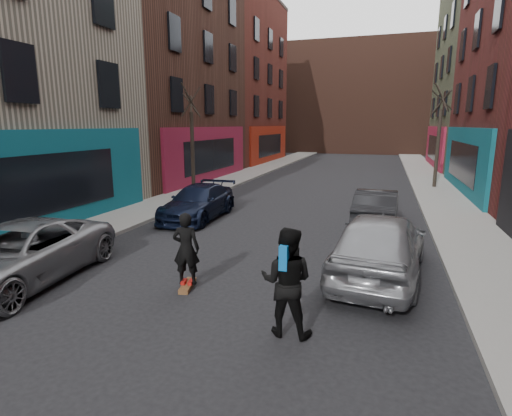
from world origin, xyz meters
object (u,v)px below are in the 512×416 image
Objects in this scene: parked_left_far at (17,255)px; pedestrian at (287,281)px; tree_right_far at (440,127)px; skateboard at (188,286)px; parked_left_end at (198,202)px; parked_right_far at (380,244)px; skateboarder at (186,249)px; parked_right_end at (377,207)px; tree_left_far at (192,130)px.

parked_left_far is 2.59× the size of pedestrian.
tree_right_far is 8.50× the size of skateboard.
parked_right_far reaches higher than parked_left_end.
parked_left_end is (1.07, 7.31, -0.05)m from parked_left_far.
tree_right_far reaches higher than skateboarder.
skateboarder reaches higher than skateboard.
parked_left_end is at bearing -55.43° from pedestrian.
parked_left_far is 1.12× the size of parked_left_end.
pedestrian is (-1.33, -8.64, 0.30)m from parked_right_end.
pedestrian is (2.61, -1.28, 0.93)m from skateboard.
tree_left_far is at bearing 91.26° from parked_left_far.
parked_right_far is 4.67m from skateboard.
parked_left_far is 4.03m from skateboard.
parked_right_end is at bearing -106.82° from tree_right_far.
tree_right_far is at bearing -124.43° from skateboarder.
tree_left_far is 8.12× the size of skateboard.
parked_right_far is 5.32m from parked_right_end.
parked_left_far reaches higher than skateboard.
pedestrian is at bearing 71.94° from parked_right_far.
parked_left_far is 6.49m from pedestrian.
tree_left_far is 12.97m from skateboard.
parked_left_far is 1.04× the size of parked_right_far.
tree_right_far reaches higher than parked_right_far.
parked_left_end is 6.96m from skateboard.
tree_right_far is 3.50× the size of pedestrian.
parked_left_end is 2.72× the size of skateboarder.
parked_left_end is 6.94m from skateboarder.
skateboarder is at bearing -67.31° from parked_left_end.
tree_right_far is 1.35× the size of parked_left_far.
pedestrian reaches higher than parked_right_end.
parked_right_far is 2.93× the size of skateboarder.
skateboarder is (2.79, -6.35, 0.28)m from parked_left_end.
skateboarder is (3.86, 0.96, 0.23)m from parked_left_far.
skateboard is (-3.94, -7.36, -0.63)m from parked_right_end.
parked_right_far reaches higher than parked_right_end.
tree_left_far is at bearing -58.02° from pedestrian.
tree_left_far is at bearing -154.18° from tree_right_far.
pedestrian is at bearing 84.10° from parked_right_end.
pedestrian is (-4.33, -18.57, -2.55)m from tree_right_far.
tree_right_far is 18.95m from skateboard.
skateboarder is (5.46, -11.29, -2.45)m from tree_left_far.
tree_left_far is at bearing -76.74° from skateboarder.
skateboarder is at bearing 0.00° from skateboard.
tree_left_far is 1.29× the size of parked_left_far.
skateboard is at bearing -64.18° from tree_left_far.
parked_right_far is at bearing -43.94° from tree_left_far.
parked_left_far is (-10.80, -18.24, -2.83)m from tree_right_far.
parked_left_far is at bearing 27.07° from parked_right_far.
tree_left_far reaches higher than parked_right_far.
tree_right_far reaches higher than pedestrian.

